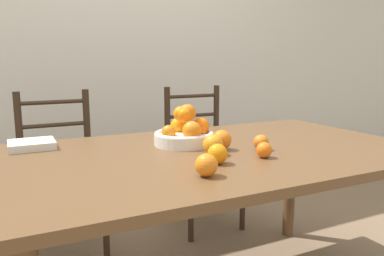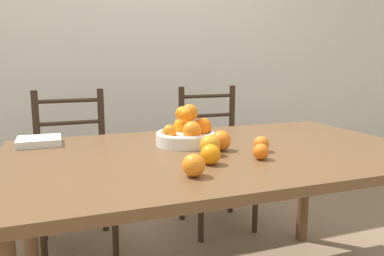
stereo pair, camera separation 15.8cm
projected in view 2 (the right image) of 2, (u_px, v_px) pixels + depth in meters
name	position (u px, v px, depth m)	size (l,w,h in m)	color
wall_back	(136.00, 36.00, 2.93)	(8.00, 0.06, 2.60)	silver
dining_table	(218.00, 169.00, 1.58)	(1.72, 1.03, 0.74)	brown
fruit_bowl	(187.00, 132.00, 1.66)	(0.27, 0.27, 0.18)	white
orange_loose_0	(261.00, 144.00, 1.53)	(0.06, 0.06, 0.06)	orange
orange_loose_1	(210.00, 145.00, 1.47)	(0.08, 0.08, 0.08)	orange
orange_loose_2	(261.00, 152.00, 1.41)	(0.06, 0.06, 0.06)	orange
orange_loose_3	(221.00, 141.00, 1.55)	(0.08, 0.08, 0.08)	orange
orange_loose_4	(210.00, 154.00, 1.34)	(0.07, 0.07, 0.07)	orange
orange_loose_5	(194.00, 165.00, 1.20)	(0.07, 0.07, 0.07)	orange
chair_left	(74.00, 172.00, 2.21)	(0.43, 0.41, 0.94)	#382619
chair_right	(215.00, 159.00, 2.52)	(0.42, 0.40, 0.94)	#382619
book_stack	(39.00, 141.00, 1.66)	(0.19, 0.17, 0.03)	silver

